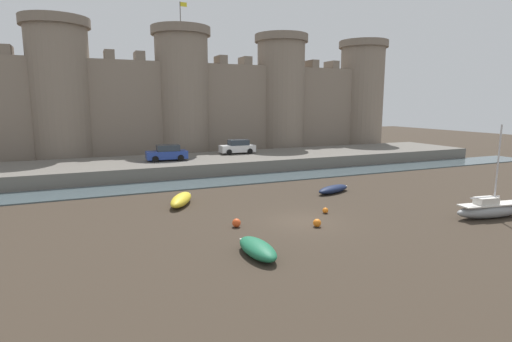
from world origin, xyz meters
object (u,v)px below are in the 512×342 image
Objects in this scene: rowboat_near_channel_left at (257,248)px; mooring_buoy_off_centre at (236,223)px; mooring_buoy_mid_mud at (325,210)px; car_quay_west at (167,153)px; sailboat_foreground_right at (490,209)px; mooring_buoy_near_shore at (317,223)px; car_quay_centre_east at (238,147)px; rowboat_foreground_left at (181,199)px; rowboat_midflat_right at (333,189)px.

mooring_buoy_off_centre is at bearing 81.58° from rowboat_near_channel_left.
mooring_buoy_off_centre is 1.33× the size of mooring_buoy_mid_mud.
car_quay_west is (-6.48, 19.46, 1.93)m from mooring_buoy_mid_mud.
mooring_buoy_near_shore is at bearing 166.06° from sailboat_foreground_right.
mooring_buoy_off_centre is 0.12× the size of car_quay_centre_east.
rowboat_foreground_left reaches higher than mooring_buoy_near_shore.
mooring_buoy_mid_mud is at bearing -35.85° from rowboat_foreground_left.
car_quay_west reaches higher than rowboat_near_channel_left.
sailboat_foreground_right reaches higher than car_quay_centre_east.
sailboat_foreground_right is 15.38× the size of mooring_buoy_mid_mud.
rowboat_midflat_right is 1.15× the size of rowboat_near_channel_left.
car_quay_west reaches higher than mooring_buoy_mid_mud.
mooring_buoy_off_centre is at bearing -111.14° from car_quay_centre_east.
sailboat_foreground_right is (16.05, 0.02, 0.18)m from rowboat_near_channel_left.
sailboat_foreground_right reaches higher than mooring_buoy_mid_mud.
mooring_buoy_near_shore is (5.03, 2.75, -0.14)m from rowboat_near_channel_left.
mooring_buoy_near_shore is 0.11× the size of car_quay_west.
car_quay_centre_east is (4.34, 24.33, 1.89)m from mooring_buoy_near_shore.
rowboat_near_channel_left is at bearing -84.28° from rowboat_foreground_left.
rowboat_near_channel_left is 0.77× the size of car_quay_centre_east.
sailboat_foreground_right reaches higher than mooring_buoy_off_centre.
rowboat_midflat_right is 9.44m from mooring_buoy_near_shore.
car_quay_centre_east reaches higher than mooring_buoy_off_centre.
car_quay_centre_east is at bearing 79.88° from mooring_buoy_near_shore.
rowboat_near_channel_left is at bearing -179.94° from sailboat_foreground_right.
rowboat_midflat_right is at bearing 27.27° from mooring_buoy_off_centre.
rowboat_near_channel_left is 0.55× the size of sailboat_foreground_right.
mooring_buoy_off_centre is 19.99m from car_quay_west.
sailboat_foreground_right is at bearing -63.62° from rowboat_midflat_right.
rowboat_near_channel_left is at bearing -151.32° from mooring_buoy_near_shore.
mooring_buoy_off_centre is at bearing -74.40° from rowboat_foreground_left.
car_quay_west is at bearing 88.52° from rowboat_near_channel_left.
rowboat_midflat_right reaches higher than mooring_buoy_near_shore.
rowboat_midflat_right is 12.26m from rowboat_foreground_left.
mooring_buoy_near_shore is 0.93× the size of mooring_buoy_off_centre.
sailboat_foreground_right is 11.58× the size of mooring_buoy_off_centre.
mooring_buoy_near_shore is at bearing -132.19° from mooring_buoy_mid_mud.
sailboat_foreground_right reaches higher than mooring_buoy_near_shore.
rowboat_foreground_left is 10.14m from mooring_buoy_mid_mud.
car_quay_west is at bearing 101.43° from mooring_buoy_near_shore.
rowboat_midflat_right reaches higher than mooring_buoy_off_centre.
mooring_buoy_near_shore is 1.24× the size of mooring_buoy_mid_mud.
mooring_buoy_near_shore is at bearing -78.57° from car_quay_west.
car_quay_west is at bearing 122.19° from sailboat_foreground_right.
mooring_buoy_near_shore is at bearing 28.68° from rowboat_near_channel_left.
car_quay_centre_east is at bearing 56.94° from rowboat_foreground_left.
sailboat_foreground_right is 28.99m from car_quay_west.
rowboat_near_channel_left is 0.83× the size of rowboat_foreground_left.
mooring_buoy_off_centre reaches higher than mooring_buoy_mid_mud.
car_quay_centre_east is at bearing 68.86° from mooring_buoy_off_centre.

